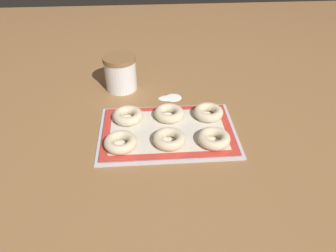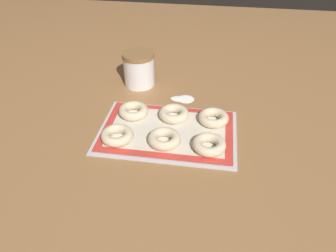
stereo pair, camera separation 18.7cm
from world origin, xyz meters
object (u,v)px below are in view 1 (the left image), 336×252
(bagel_front_left, at_px, (121,142))
(bagel_front_right, at_px, (214,138))
(bagel_back_left, at_px, (128,116))
(bagel_back_right, at_px, (208,112))
(flour_canister, at_px, (120,73))
(bagel_front_center, at_px, (171,139))
(baking_tray, at_px, (168,132))
(bagel_back_center, at_px, (169,113))

(bagel_front_left, distance_m, bagel_front_right, 0.28)
(bagel_front_left, bearing_deg, bagel_back_left, 82.81)
(bagel_back_right, xyz_separation_m, flour_canister, (-0.30, 0.23, 0.04))
(bagel_front_left, bearing_deg, bagel_back_right, 25.67)
(bagel_front_center, bearing_deg, baking_tray, 93.02)
(bagel_front_left, height_order, bagel_back_center, same)
(bagel_front_right, xyz_separation_m, flour_canister, (-0.30, 0.37, 0.04))
(baking_tray, relative_size, bagel_front_right, 4.37)
(baking_tray, xyz_separation_m, bagel_front_right, (0.13, -0.07, 0.02))
(bagel_back_center, distance_m, flour_canister, 0.29)
(bagel_front_center, distance_m, bagel_back_right, 0.19)
(bagel_back_left, height_order, bagel_back_center, same)
(flour_canister, bearing_deg, bagel_back_right, -37.29)
(bagel_back_left, bearing_deg, baking_tray, -27.40)
(bagel_back_center, xyz_separation_m, flour_canister, (-0.17, 0.23, 0.04))
(bagel_front_center, bearing_deg, flour_canister, 114.34)
(bagel_front_left, distance_m, flour_canister, 0.37)
(bagel_front_left, relative_size, bagel_front_right, 1.00)
(baking_tray, xyz_separation_m, bagel_back_right, (0.14, 0.07, 0.02))
(bagel_front_left, bearing_deg, bagel_back_center, 42.41)
(bagel_front_left, xyz_separation_m, bagel_back_right, (0.29, 0.14, 0.00))
(bagel_front_center, relative_size, bagel_front_right, 1.00)
(bagel_back_left, bearing_deg, bagel_front_right, -27.94)
(bagel_front_right, bearing_deg, bagel_back_center, 131.16)
(bagel_front_left, xyz_separation_m, flour_canister, (-0.01, 0.37, 0.04))
(bagel_back_center, bearing_deg, bagel_front_center, -92.14)
(bagel_back_left, bearing_deg, bagel_back_center, 1.57)
(bagel_front_right, distance_m, flour_canister, 0.48)
(bagel_front_left, bearing_deg, bagel_front_center, 2.11)
(bagel_back_center, bearing_deg, baking_tray, -96.89)
(baking_tray, distance_m, bagel_back_right, 0.16)
(bagel_back_center, relative_size, bagel_back_right, 1.00)
(bagel_back_right, bearing_deg, flour_canister, 142.71)
(bagel_front_left, distance_m, bagel_front_center, 0.15)
(baking_tray, xyz_separation_m, bagel_back_left, (-0.13, 0.07, 0.02))
(bagel_front_center, distance_m, bagel_back_left, 0.19)
(bagel_front_right, relative_size, flour_canister, 0.75)
(baking_tray, relative_size, bagel_back_left, 4.37)
(bagel_back_left, distance_m, bagel_back_right, 0.27)
(baking_tray, distance_m, flour_canister, 0.34)
(bagel_front_left, bearing_deg, flour_canister, 92.13)
(flour_canister, bearing_deg, bagel_front_right, -51.44)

